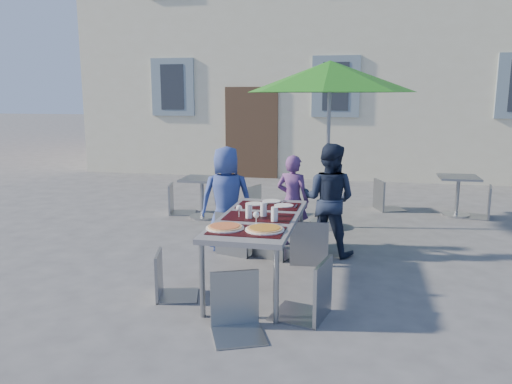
% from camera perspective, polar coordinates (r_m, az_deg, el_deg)
% --- Properties ---
extents(ground, '(90.00, 90.00, 0.00)m').
position_cam_1_polar(ground, '(4.90, 3.30, -13.10)').
color(ground, '#4D4D50').
rests_on(ground, ground).
extents(dining_table, '(0.80, 1.85, 0.76)m').
position_cam_1_polar(dining_table, '(5.22, 0.29, -3.47)').
color(dining_table, '#4F4E54').
rests_on(dining_table, ground).
extents(pizza_near_left, '(0.36, 0.36, 0.03)m').
position_cam_1_polar(pizza_near_left, '(4.76, -3.57, -4.01)').
color(pizza_near_left, white).
rests_on(pizza_near_left, dining_table).
extents(pizza_near_right, '(0.37, 0.37, 0.03)m').
position_cam_1_polar(pizza_near_right, '(4.69, 1.00, -4.23)').
color(pizza_near_right, white).
rests_on(pizza_near_right, dining_table).
extents(glassware, '(0.46, 0.41, 0.15)m').
position_cam_1_polar(glassware, '(5.10, 0.37, -2.28)').
color(glassware, silver).
rests_on(glassware, dining_table).
extents(place_settings, '(0.60, 0.43, 0.01)m').
position_cam_1_polar(place_settings, '(5.82, 1.65, -1.31)').
color(place_settings, white).
rests_on(place_settings, dining_table).
extents(child_0, '(0.75, 0.58, 1.37)m').
position_cam_1_polar(child_0, '(6.47, -3.38, -0.77)').
color(child_0, '#33468C').
rests_on(child_0, ground).
extents(child_1, '(0.51, 0.39, 1.23)m').
position_cam_1_polar(child_1, '(6.66, 4.22, -1.02)').
color(child_1, '#673B79').
rests_on(child_1, ground).
extents(child_2, '(0.77, 0.55, 1.42)m').
position_cam_1_polar(child_2, '(6.35, 8.32, -0.85)').
color(child_2, '#182136').
rests_on(child_2, ground).
extents(chair_0, '(0.58, 0.58, 1.05)m').
position_cam_1_polar(chair_0, '(6.30, -2.37, -1.67)').
color(chair_0, gray).
rests_on(chair_0, ground).
extents(chair_1, '(0.59, 0.60, 1.02)m').
position_cam_1_polar(chair_1, '(6.17, 1.92, -2.10)').
color(chair_1, gray).
rests_on(chair_1, ground).
extents(chair_2, '(0.49, 0.50, 1.02)m').
position_cam_1_polar(chair_2, '(5.97, 6.17, -2.59)').
color(chair_2, gray).
rests_on(chair_2, ground).
extents(chair_3, '(0.49, 0.48, 0.89)m').
position_cam_1_polar(chair_3, '(5.04, -10.09, -6.30)').
color(chair_3, gray).
rests_on(chair_3, ground).
extents(chair_4, '(0.56, 0.56, 1.05)m').
position_cam_1_polar(chair_4, '(4.51, 6.43, -6.91)').
color(chair_4, gray).
rests_on(chair_4, ground).
extents(chair_5, '(0.56, 0.57, 0.97)m').
position_cam_1_polar(chair_5, '(4.25, -2.28, -8.71)').
color(chair_5, gray).
rests_on(chair_5, ground).
extents(patio_umbrella, '(2.48, 2.48, 2.50)m').
position_cam_1_polar(patio_umbrella, '(7.54, 8.45, 12.77)').
color(patio_umbrella, '#AAAEB2').
rests_on(patio_umbrella, ground).
extents(cafe_table_0, '(0.63, 0.63, 0.67)m').
position_cam_1_polar(cafe_table_0, '(8.25, -6.17, -0.03)').
color(cafe_table_0, '#AAAEB2').
rests_on(cafe_table_0, ground).
extents(bg_chair_l_0, '(0.52, 0.52, 0.97)m').
position_cam_1_polar(bg_chair_l_0, '(8.61, -9.10, 1.27)').
color(bg_chair_l_0, '#92979D').
rests_on(bg_chair_l_0, ground).
extents(bg_chair_r_0, '(0.55, 0.55, 0.96)m').
position_cam_1_polar(bg_chair_r_0, '(8.42, -0.80, 1.15)').
color(bg_chair_r_0, '#8E9599').
rests_on(bg_chair_r_0, ground).
extents(cafe_table_1, '(0.63, 0.63, 0.68)m').
position_cam_1_polar(cafe_table_1, '(8.99, 22.07, 0.16)').
color(cafe_table_1, '#AAAEB2').
rests_on(cafe_table_1, ground).
extents(bg_chair_l_1, '(0.59, 0.58, 1.02)m').
position_cam_1_polar(bg_chair_l_1, '(9.06, 14.58, 1.74)').
color(bg_chair_l_1, gray).
rests_on(bg_chair_l_1, ground).
extents(bg_chair_r_1, '(0.53, 0.53, 1.02)m').
position_cam_1_polar(bg_chair_r_1, '(9.00, 24.61, 1.03)').
color(bg_chair_r_1, gray).
rests_on(bg_chair_r_1, ground).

